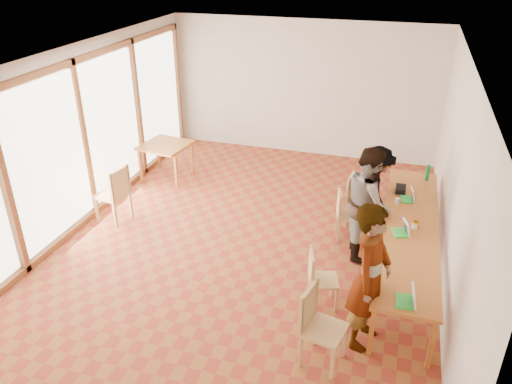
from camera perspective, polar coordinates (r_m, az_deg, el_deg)
ground at (r=8.39m, az=-0.72°, el=-5.37°), size 8.00×8.00×0.00m
wall_back at (r=11.36m, az=5.47°, el=11.64°), size 6.00×0.10×3.00m
wall_front at (r=4.60m, az=-16.60°, el=-14.97°), size 6.00×0.10×3.00m
wall_right at (r=7.43m, az=21.87°, el=1.19°), size 0.10×8.00×3.00m
window_wall at (r=8.98m, az=-19.19°, el=6.03°), size 0.10×8.00×3.00m
ceiling at (r=7.23m, az=-0.86°, el=15.27°), size 6.00×8.00×0.04m
communal_table at (r=7.64m, az=17.19°, el=-4.07°), size 0.80×4.00×0.75m
side_table at (r=10.39m, az=-10.30°, el=4.99°), size 0.90×0.90×0.75m
chair_near at (r=5.94m, az=6.87°, el=-14.06°), size 0.55×0.55×0.53m
chair_mid at (r=6.78m, az=7.04°, el=-9.25°), size 0.48×0.48×0.44m
chair_far at (r=8.33m, az=10.04°, el=-1.92°), size 0.47×0.47×0.45m
chair_empty at (r=8.72m, az=11.22°, el=-0.32°), size 0.47×0.47×0.49m
chair_spare at (r=8.94m, az=-15.70°, el=0.36°), size 0.56×0.56×0.55m
person_near at (r=6.06m, az=12.87°, el=-9.47°), size 0.60×0.78×1.91m
person_mid at (r=7.80m, az=12.74°, el=-1.16°), size 0.83×0.98×1.79m
person_far at (r=8.51m, az=13.51°, el=0.21°), size 0.89×1.12×1.52m
laptop_near at (r=6.09m, az=17.08°, el=-11.57°), size 0.24×0.28×0.23m
laptop_mid at (r=7.37m, az=16.43°, el=-4.20°), size 0.28×0.30×0.21m
laptop_far at (r=8.32m, az=17.14°, el=-0.56°), size 0.24×0.27×0.21m
yellow_mug at (r=7.60m, az=17.80°, el=-3.51°), size 0.12×0.12×0.09m
green_bottle at (r=9.08m, az=19.04°, el=2.08°), size 0.07×0.07×0.28m
clear_glass at (r=8.18m, az=15.82°, el=-0.97°), size 0.07×0.07×0.09m
condiment_cup at (r=7.57m, az=17.63°, el=-3.74°), size 0.08×0.08×0.06m
pink_phone at (r=7.80m, az=16.33°, el=-2.79°), size 0.05×0.10×0.01m
black_pouch at (r=8.57m, az=16.20°, el=0.33°), size 0.16×0.26×0.09m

